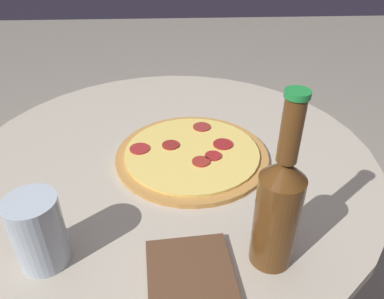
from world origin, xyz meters
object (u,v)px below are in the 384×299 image
Objects in this scene: beer_bottle at (278,207)px; drinking_glass at (38,231)px; pizza_paddle at (193,292)px; pizza at (192,154)px.

beer_bottle is 2.38× the size of drinking_glass.
pizza_paddle is at bearing -18.47° from drinking_glass.
beer_bottle is 0.17m from pizza_paddle.
beer_bottle is 0.35m from drinking_glass.
pizza is 0.36m from drinking_glass.
pizza reaches higher than pizza_paddle.
beer_bottle is 1.04× the size of pizza_paddle.
beer_bottle reaches higher than drinking_glass.
pizza is at bearing 47.91° from drinking_glass.
pizza is at bearing 111.14° from beer_bottle.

